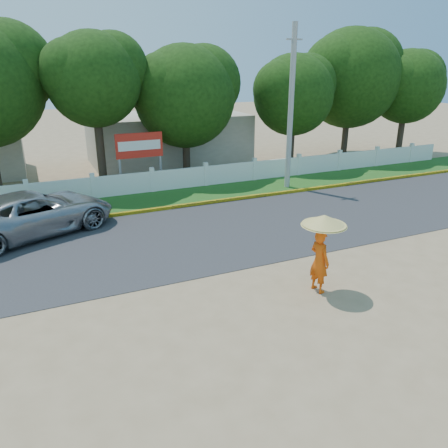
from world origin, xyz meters
The scene contains 11 objects.
ground centered at (0.00, 0.00, 0.00)m, with size 120.00×120.00×0.00m, color #9E8460.
road centered at (0.00, 4.50, 0.01)m, with size 60.00×7.00×0.02m, color #38383A.
grass_verge centered at (0.00, 9.75, 0.01)m, with size 60.00×3.50×0.03m, color #2D601E.
curb centered at (0.00, 8.05, 0.08)m, with size 40.00×0.18×0.16m, color yellow.
fence centered at (0.00, 11.20, 0.55)m, with size 40.00×0.10×1.10m, color silver.
building_near centered at (3.00, 18.00, 1.60)m, with size 10.00×6.00×3.20m, color #B7AD99.
utility_pole centered at (6.93, 9.13, 4.13)m, with size 0.28×0.28×8.26m, color #969693.
vehicle centered at (-5.77, 7.29, 0.85)m, with size 2.82×6.11×1.70m, color #979A9E.
monk_with_parasol centered at (1.67, -1.13, 1.54)m, with size 1.30×1.30×2.37m.
billboard centered at (-0.31, 12.30, 2.14)m, with size 2.50×0.13×2.95m.
tree_row centered at (4.64, 14.18, 5.01)m, with size 38.58×7.27×8.73m.
Camera 1 is at (-5.58, -10.52, 6.36)m, focal length 35.00 mm.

